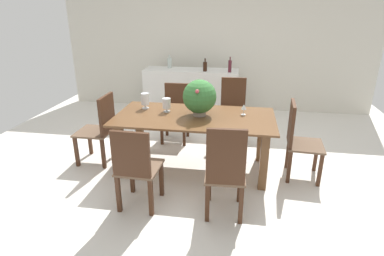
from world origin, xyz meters
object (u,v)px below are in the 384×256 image
at_px(chair_far_left, 176,109).
at_px(crystal_vase_center_near, 145,100).
at_px(chair_head_end, 101,126).
at_px(wine_bottle_tall, 205,66).
at_px(wine_glass, 244,107).
at_px(chair_near_right, 225,170).
at_px(chair_near_left, 136,166).
at_px(wine_bottle_clear, 170,63).
at_px(kitchen_counter, 191,93).
at_px(dining_table, 195,126).
at_px(flower_centerpiece, 200,97).
at_px(wine_bottle_amber, 230,66).
at_px(chair_foot_end, 298,137).
at_px(chair_far_right, 233,109).
at_px(crystal_vase_left, 167,104).

bearing_deg(chair_far_left, crystal_vase_center_near, -109.47).
distance_m(chair_head_end, wine_bottle_tall, 2.45).
bearing_deg(wine_glass, chair_near_right, -97.45).
relative_size(chair_near_left, chair_head_end, 0.97).
bearing_deg(wine_bottle_clear, kitchen_counter, -12.50).
xyz_separation_m(dining_table, wine_bottle_tall, (-0.13, 2.09, 0.41)).
height_order(crystal_vase_center_near, wine_bottle_tall, wine_bottle_tall).
distance_m(flower_centerpiece, wine_bottle_amber, 2.05).
distance_m(chair_far_left, wine_bottle_amber, 1.43).
height_order(chair_near_right, kitchen_counter, chair_near_right).
xyz_separation_m(chair_near_right, crystal_vase_center_near, (-1.19, 1.23, 0.33)).
bearing_deg(chair_far_left, wine_bottle_tall, 71.01).
relative_size(chair_near_right, chair_far_left, 1.13).
bearing_deg(chair_foot_end, crystal_vase_center_near, 88.32).
bearing_deg(wine_bottle_clear, wine_bottle_amber, -12.25).
relative_size(chair_far_left, kitchen_counter, 0.50).
relative_size(chair_near_right, chair_far_right, 1.00).
bearing_deg(wine_bottle_tall, chair_head_end, -119.48).
bearing_deg(chair_near_left, dining_table, -112.81).
height_order(chair_near_left, wine_bottle_amber, wine_bottle_amber).
bearing_deg(chair_near_left, chair_near_right, -178.55).
distance_m(chair_near_right, wine_glass, 1.22).
bearing_deg(kitchen_counter, chair_foot_end, -52.17).
height_order(chair_foot_end, kitchen_counter, chair_foot_end).
bearing_deg(chair_far_left, chair_near_right, -66.91).
xyz_separation_m(chair_near_left, chair_far_left, (0.00, 2.02, -0.01)).
xyz_separation_m(chair_near_right, crystal_vase_left, (-0.86, 1.14, 0.31)).
bearing_deg(wine_bottle_tall, chair_near_left, -96.25).
xyz_separation_m(chair_far_right, wine_bottle_tall, (-0.58, 1.07, 0.47)).
distance_m(chair_foot_end, crystal_vase_center_near, 2.07).
relative_size(dining_table, kitchen_counter, 1.12).
bearing_deg(chair_foot_end, crystal_vase_left, 90.37).
relative_size(dining_table, crystal_vase_left, 11.00).
xyz_separation_m(chair_near_right, wine_glass, (0.15, 1.17, 0.30)).
distance_m(wine_glass, wine_bottle_amber, 1.94).
bearing_deg(chair_far_left, chair_near_left, -91.63).
relative_size(flower_centerpiece, wine_glass, 3.29).
height_order(wine_glass, wine_bottle_clear, wine_bottle_clear).
height_order(chair_foot_end, chair_head_end, chair_foot_end).
bearing_deg(chair_far_right, wine_bottle_clear, 132.96).
distance_m(crystal_vase_center_near, wine_bottle_amber, 2.14).
bearing_deg(wine_glass, dining_table, -166.04).
bearing_deg(chair_near_left, crystal_vase_center_near, -76.31).
distance_m(chair_far_left, wine_bottle_clear, 1.48).
xyz_separation_m(chair_foot_end, wine_bottle_clear, (-2.17, 2.32, 0.49)).
height_order(chair_near_left, crystal_vase_left, chair_near_left).
height_order(crystal_vase_left, crystal_vase_center_near, crystal_vase_center_near).
height_order(chair_near_right, wine_bottle_clear, wine_bottle_clear).
distance_m(chair_near_left, wine_bottle_amber, 3.23).
distance_m(chair_near_right, crystal_vase_left, 1.46).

